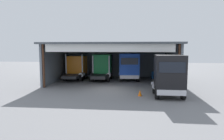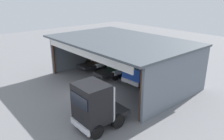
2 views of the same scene
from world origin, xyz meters
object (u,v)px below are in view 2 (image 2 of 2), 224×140
object	(u,v)px
truck_blue_center_right_bay	(140,68)
truck_green_center_left_bay	(120,61)
truck_orange_yard_outside	(103,55)
traffic_cone	(80,111)
tool_cart	(179,85)
truck_black_center_bay	(94,106)
oil_drum	(186,84)

from	to	relation	value
truck_blue_center_right_bay	truck_green_center_left_bay	bearing A→B (deg)	-9.18
truck_orange_yard_outside	truck_blue_center_right_bay	distance (m)	7.21
traffic_cone	tool_cart	bearing A→B (deg)	76.64
truck_orange_yard_outside	truck_green_center_left_bay	distance (m)	3.62
truck_orange_yard_outside	truck_black_center_bay	world-z (taller)	truck_black_center_bay
truck_blue_center_right_bay	oil_drum	world-z (taller)	truck_blue_center_right_bay
truck_green_center_left_bay	tool_cart	distance (m)	7.47
truck_black_center_bay	truck_blue_center_right_bay	bearing A→B (deg)	-67.40
oil_drum	truck_black_center_bay	bearing A→B (deg)	-92.17
truck_orange_yard_outside	truck_green_center_left_bay	bearing A→B (deg)	-4.53
oil_drum	traffic_cone	bearing A→B (deg)	-104.02
truck_black_center_bay	traffic_cone	world-z (taller)	truck_black_center_bay
oil_drum	tool_cart	bearing A→B (deg)	-111.64
tool_cart	oil_drum	bearing A→B (deg)	68.36
truck_orange_yard_outside	truck_blue_center_right_bay	world-z (taller)	truck_blue_center_right_bay
truck_orange_yard_outside	truck_black_center_bay	bearing A→B (deg)	-41.54
truck_orange_yard_outside	oil_drum	xyz separation A→B (m)	(11.11, 2.34, -1.21)
truck_green_center_left_bay	truck_black_center_bay	bearing A→B (deg)	-51.61
truck_black_center_bay	truck_orange_yard_outside	bearing A→B (deg)	-40.62
truck_orange_yard_outside	truck_blue_center_right_bay	bearing A→B (deg)	-5.89
tool_cart	traffic_cone	distance (m)	10.80
truck_blue_center_right_bay	tool_cart	size ratio (longest dim) A/B	4.64
oil_drum	truck_orange_yard_outside	bearing A→B (deg)	-168.10
truck_orange_yard_outside	traffic_cone	size ratio (longest dim) A/B	9.35
truck_orange_yard_outside	truck_green_center_left_bay	size ratio (longest dim) A/B	1.05
traffic_cone	truck_black_center_bay	bearing A→B (deg)	-6.98
truck_green_center_left_bay	traffic_cone	distance (m)	10.05
truck_blue_center_right_bay	tool_cart	world-z (taller)	truck_blue_center_right_bay
tool_cart	truck_orange_yard_outside	bearing A→B (deg)	-172.28
truck_black_center_bay	oil_drum	distance (m)	11.78
truck_black_center_bay	tool_cart	world-z (taller)	truck_black_center_bay
oil_drum	traffic_cone	distance (m)	11.74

